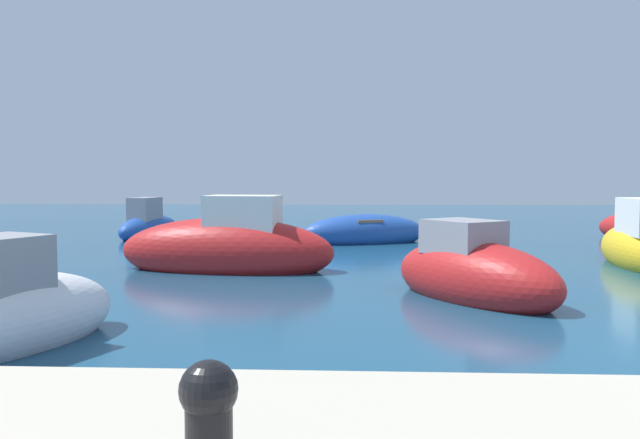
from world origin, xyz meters
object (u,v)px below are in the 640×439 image
moored_boat_0 (6,314)px  mooring_bollard (209,416)px  moored_boat_5 (149,226)px  moored_boat_3 (228,248)px  moored_boat_7 (473,274)px  moored_boat_1 (365,233)px

moored_boat_0 → mooring_bollard: bearing=-118.0°
moored_boat_5 → mooring_bollard: 19.24m
moored_boat_3 → moored_boat_7: 5.68m
moored_boat_3 → moored_boat_0: bearing=84.2°
mooring_bollard → moored_boat_5: bearing=108.6°
moored_boat_5 → moored_boat_3: bearing=-139.0°
moored_boat_5 → moored_boat_7: moored_boat_5 is taller
moored_boat_0 → moored_boat_1: bearing=3.3°
moored_boat_0 → moored_boat_1: moored_boat_0 is taller
moored_boat_5 → mooring_bollard: bearing=-149.6°
moored_boat_3 → moored_boat_5: (-4.14, 7.42, -0.12)m
moored_boat_7 → mooring_bollard: bearing=-54.6°
moored_boat_5 → moored_boat_7: size_ratio=0.96×
moored_boat_1 → mooring_bollard: 16.82m
moored_boat_0 → moored_boat_5: (-2.70, 13.94, -0.04)m
moored_boat_3 → moored_boat_7: (4.78, -3.08, -0.08)m
moored_boat_3 → moored_boat_7: bearing=153.8°
moored_boat_1 → mooring_bollard: mooring_bollard is taller
moored_boat_1 → moored_boat_7: bearing=80.4°
moored_boat_1 → moored_boat_3: 6.74m
moored_boat_7 → mooring_bollard: moored_boat_7 is taller
moored_boat_1 → moored_boat_3: (-3.14, -5.96, 0.17)m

